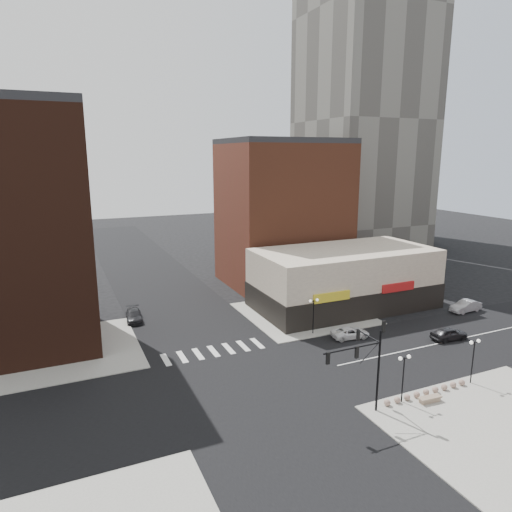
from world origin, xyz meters
TOP-DOWN VIEW (x-y plane):
  - ground at (0.00, 0.00)m, footprint 240.00×240.00m
  - road_ew at (0.00, 0.00)m, footprint 200.00×14.00m
  - road_ns at (0.00, 0.00)m, footprint 14.00×200.00m
  - sidewalk_nw at (-14.50, 14.50)m, footprint 15.00×15.00m
  - sidewalk_ne at (14.50, 14.50)m, footprint 15.00×15.00m
  - sidewalk_se at (16.00, -14.00)m, footprint 18.00×14.00m
  - building_nw at (-19.00, 18.50)m, footprint 16.00×15.00m
  - building_ne_midrise at (19.00, 29.50)m, footprint 18.00×15.00m
  - tower_near at (40.00, 38.00)m, footprint 20.00×20.00m
  - tower_far at (60.00, 56.00)m, footprint 18.00×18.00m
  - building_ne_row at (21.00, 15.00)m, footprint 24.20×12.20m
  - traffic_signal at (7.24, -7.83)m, footprint 5.59×3.09m
  - street_lamp_se_a at (11.00, -8.00)m, footprint 1.22×0.32m
  - street_lamp_se_b at (19.00, -8.00)m, footprint 1.22×0.32m
  - street_lamp_ne at (12.00, 8.00)m, footprint 1.22×0.32m
  - bollard_row at (13.70, -8.00)m, footprint 8.94×0.54m
  - white_suv at (15.33, 5.36)m, footprint 4.61×2.57m
  - dark_sedan_east at (25.16, 0.40)m, footprint 4.38×2.06m
  - silver_sedan at (34.56, 6.50)m, footprint 4.66×1.85m
  - dark_sedan_north at (-6.24, 21.01)m, footprint 2.34×4.82m
  - stone_bench at (13.14, -9.00)m, footprint 2.09×0.76m

SIDE VIEW (x-z plane):
  - ground at x=0.00m, z-range 0.00..0.00m
  - road_ew at x=0.00m, z-range 0.00..0.02m
  - road_ns at x=0.00m, z-range 0.00..0.02m
  - sidewalk_nw at x=-14.50m, z-range 0.00..0.12m
  - sidewalk_ne at x=14.50m, z-range 0.00..0.12m
  - sidewalk_se at x=16.00m, z-range 0.00..0.12m
  - stone_bench at x=13.14m, z-range 0.14..0.62m
  - bollard_row at x=13.70m, z-range 0.12..0.66m
  - white_suv at x=15.33m, z-range 0.00..1.22m
  - dark_sedan_north at x=-6.24m, z-range 0.00..1.35m
  - dark_sedan_east at x=25.16m, z-range 0.00..1.45m
  - silver_sedan at x=34.56m, z-range 0.00..1.51m
  - street_lamp_se_a at x=11.00m, z-range 1.21..5.37m
  - street_lamp_se_b at x=19.00m, z-range 1.21..5.37m
  - street_lamp_ne at x=12.00m, z-range 1.21..5.37m
  - building_ne_row at x=21.00m, z-range -0.70..7.30m
  - traffic_signal at x=7.24m, z-range 1.07..8.85m
  - building_ne_midrise at x=19.00m, z-range 0.00..22.00m
  - building_nw at x=-19.00m, z-range 0.00..25.00m
  - tower_far at x=60.00m, z-range 0.00..82.00m
  - tower_near at x=40.00m, z-range 0.00..90.00m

